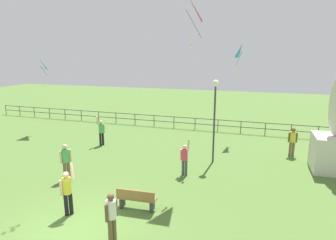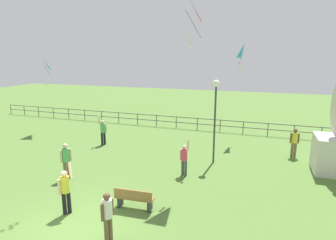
# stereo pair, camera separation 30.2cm
# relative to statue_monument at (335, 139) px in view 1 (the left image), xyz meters

# --- Properties ---
(ground_plane) EXTENTS (80.00, 80.00, 0.00)m
(ground_plane) POSITION_rel_statue_monument_xyz_m (-9.36, -8.10, -1.67)
(ground_plane) COLOR #517533
(statue_monument) EXTENTS (1.88, 1.88, 5.71)m
(statue_monument) POSITION_rel_statue_monument_xyz_m (0.00, 0.00, 0.00)
(statue_monument) COLOR beige
(statue_monument) RESTS_ON ground_plane
(lamppost) EXTENTS (0.36, 0.36, 4.50)m
(lamppost) POSITION_rel_statue_monument_xyz_m (-5.88, -0.63, 1.60)
(lamppost) COLOR #38383D
(lamppost) RESTS_ON ground_plane
(park_bench) EXTENTS (1.52, 0.50, 0.85)m
(park_bench) POSITION_rel_statue_monument_xyz_m (-7.87, -6.39, -1.20)
(park_bench) COLOR olive
(park_bench) RESTS_ON ground_plane
(person_1) EXTENTS (0.49, 0.39, 1.94)m
(person_1) POSITION_rel_statue_monument_xyz_m (-13.24, 0.17, -0.69)
(person_1) COLOR black
(person_1) RESTS_ON ground_plane
(person_2) EXTENTS (0.48, 0.45, 1.97)m
(person_2) POSITION_rel_statue_monument_xyz_m (-10.09, -7.46, -0.68)
(person_2) COLOR black
(person_2) RESTS_ON ground_plane
(person_3) EXTENTS (0.51, 0.31, 1.69)m
(person_3) POSITION_rel_statue_monument_xyz_m (-1.68, 1.73, -0.70)
(person_3) COLOR brown
(person_3) RESTS_ON ground_plane
(person_4) EXTENTS (0.47, 0.30, 1.83)m
(person_4) POSITION_rel_statue_monument_xyz_m (-6.92, -2.81, -0.75)
(person_4) COLOR #3F4C47
(person_4) RESTS_ON ground_plane
(person_5) EXTENTS (0.31, 0.48, 1.66)m
(person_5) POSITION_rel_statue_monument_xyz_m (-7.81, -8.36, -0.71)
(person_5) COLOR brown
(person_5) RESTS_ON ground_plane
(person_6) EXTENTS (0.36, 0.44, 1.75)m
(person_6) POSITION_rel_statue_monument_xyz_m (-12.05, -4.95, -0.66)
(person_6) COLOR brown
(person_6) RESTS_ON ground_plane
(kite_0) EXTENTS (1.11, 1.06, 2.30)m
(kite_0) POSITION_rel_statue_monument_xyz_m (-6.87, -3.10, 5.86)
(kite_0) COLOR red
(kite_1) EXTENTS (1.08, 1.05, 2.05)m
(kite_1) POSITION_rel_statue_monument_xyz_m (-19.17, 1.92, 3.32)
(kite_1) COLOR #19B2B2
(kite_2) EXTENTS (0.59, 1.06, 2.10)m
(kite_2) POSITION_rel_statue_monument_xyz_m (-4.95, 4.35, 4.26)
(kite_2) COLOR #198CD1
(waterfront_railing) EXTENTS (36.05, 0.06, 0.95)m
(waterfront_railing) POSITION_rel_statue_monument_xyz_m (-9.78, 5.90, -1.03)
(waterfront_railing) COLOR #4C4742
(waterfront_railing) RESTS_ON ground_plane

